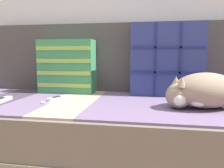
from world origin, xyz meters
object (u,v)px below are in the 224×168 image
(game_remote_near, at_px, (2,100))
(throw_pillow_striped, at_px, (67,66))
(throw_pillow_quilted, at_px, (167,60))
(sleeping_cat, at_px, (202,91))
(game_remote_far, at_px, (57,99))
(couch, at_px, (97,133))

(game_remote_near, bearing_deg, throw_pillow_striped, 55.96)
(throw_pillow_quilted, xyz_separation_m, sleeping_cat, (0.14, -0.32, -0.14))
(sleeping_cat, bearing_deg, game_remote_far, 175.55)
(couch, xyz_separation_m, game_remote_near, (-0.48, -0.14, 0.20))
(throw_pillow_quilted, height_order, game_remote_far, throw_pillow_quilted)
(couch, distance_m, game_remote_near, 0.54)
(game_remote_near, bearing_deg, game_remote_far, 17.88)
(sleeping_cat, relative_size, game_remote_far, 1.91)
(couch, height_order, sleeping_cat, sleeping_cat)
(game_remote_near, bearing_deg, throw_pillow_quilted, 21.69)
(throw_pillow_striped, bearing_deg, game_remote_far, -81.50)
(sleeping_cat, bearing_deg, couch, 168.04)
(throw_pillow_quilted, relative_size, sleeping_cat, 1.21)
(sleeping_cat, distance_m, game_remote_far, 0.75)
(throw_pillow_striped, xyz_separation_m, game_remote_near, (-0.24, -0.35, -0.16))
(throw_pillow_striped, relative_size, sleeping_cat, 1.00)
(couch, bearing_deg, game_remote_far, -165.48)
(throw_pillow_quilted, distance_m, sleeping_cat, 0.37)
(throw_pillow_quilted, relative_size, throw_pillow_striped, 1.21)
(game_remote_near, xyz_separation_m, game_remote_far, (0.27, 0.09, 0.00))
(game_remote_near, bearing_deg, couch, 16.43)
(throw_pillow_striped, height_order, game_remote_far, throw_pillow_striped)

